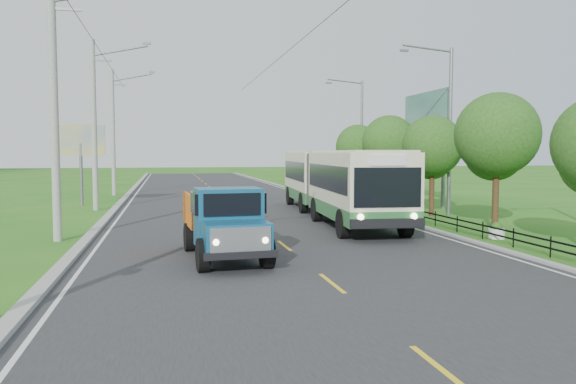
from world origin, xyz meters
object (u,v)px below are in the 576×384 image
object	(u,v)px
pole_far	(113,132)
tree_third	(496,139)
streetlight_far	(360,134)
tree_fourth	(432,149)
streetlight_mid	(447,125)
billboard_right	(426,123)
billboard_left	(81,145)
dump_truck	(224,218)
tree_back	(358,149)
pole_mid	(95,124)
planter_mid	(411,211)
planter_far	(360,199)
pole_near	(55,108)
tree_fifth	(389,146)
bus	(335,179)
planter_near	(496,231)

from	to	relation	value
pole_far	tree_third	bearing A→B (deg)	-53.91
tree_third	streetlight_far	size ratio (longest dim) A/B	0.66
tree_fourth	streetlight_far	world-z (taller)	streetlight_far
streetlight_mid	billboard_right	xyz separation A→B (m)	(1.66, 6.00, 0.44)
billboard_left	streetlight_far	bearing A→B (deg)	11.23
tree_third	dump_truck	size ratio (longest dim) A/B	1.06
tree_back	streetlight_far	distance (m)	2.37
pole_far	billboard_right	xyz separation A→B (m)	(20.56, -13.00, 0.25)
pole_mid	billboard_left	xyz separation A→B (m)	(-1.24, 3.00, -1.23)
planter_mid	billboard_right	bearing A→B (deg)	58.34
tree_back	planter_far	distance (m)	5.48
pole_near	streetlight_far	size ratio (longest dim) A/B	1.10
tree_fifth	billboard_left	world-z (taller)	tree_fifth
billboard_right	bus	bearing A→B (deg)	-144.34
pole_far	bus	world-z (taller)	pole_far
tree_back	pole_near	bearing A→B (deg)	-136.59
tree_third	billboard_left	distance (m)	25.02
tree_fifth	dump_truck	bearing A→B (deg)	-127.30
planter_mid	planter_far	size ratio (longest dim) A/B	1.00
tree_fifth	tree_back	world-z (taller)	tree_fifth
streetlight_mid	planter_near	size ratio (longest dim) A/B	13.54
streetlight_far	billboard_left	world-z (taller)	streetlight_far
pole_near	planter_near	distance (m)	17.79
tree_third	planter_near	size ratio (longest dim) A/B	8.96
tree_fourth	streetlight_far	xyz separation A→B (m)	(0.79, 13.86, 1.32)
streetlight_far	billboard_right	distance (m)	8.18
pole_far	billboard_right	distance (m)	24.33
pole_mid	dump_truck	distance (m)	18.31
tree_third	tree_back	world-z (taller)	tree_third
planter_near	planter_mid	distance (m)	8.00
planter_mid	pole_far	bearing A→B (deg)	131.59
tree_fifth	dump_truck	xyz separation A→B (m)	(-12.24, -16.06, -2.54)
pole_mid	dump_truck	xyz separation A→B (m)	(5.88, -16.92, -3.78)
pole_near	bus	world-z (taller)	pole_near
tree_third	pole_far	bearing A→B (deg)	126.09
pole_near	pole_mid	xyz separation A→B (m)	(0.00, 12.00, 0.00)
streetlight_mid	billboard_right	bearing A→B (deg)	74.56
pole_near	streetlight_mid	world-z (taller)	pole_near
streetlight_far	planter_far	distance (m)	7.84
dump_truck	bus	bearing A→B (deg)	52.60
planter_near	planter_far	bearing A→B (deg)	90.00
streetlight_mid	billboard_left	size ratio (longest dim) A/B	1.74
tree_fifth	billboard_left	size ratio (longest dim) A/B	1.12
pole_mid	pole_far	size ratio (longest dim) A/B	1.00
tree_third	billboard_left	bearing A→B (deg)	140.67
bus	dump_truck	world-z (taller)	bus
pole_mid	tree_fifth	bearing A→B (deg)	-2.71
tree_third	tree_fifth	world-z (taller)	tree_third
streetlight_far	billboard_left	bearing A→B (deg)	-168.77
billboard_right	pole_far	bearing A→B (deg)	147.70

